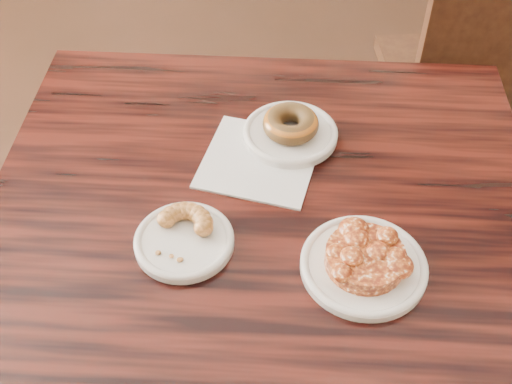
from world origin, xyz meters
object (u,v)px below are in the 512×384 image
(chair_far, at_px, (458,78))
(cruller_fragment, at_px, (183,233))
(glazed_donut, at_px, (291,124))
(apple_fritter, at_px, (366,256))
(cafe_table, at_px, (261,351))

(chair_far, distance_m, cruller_fragment, 1.08)
(chair_far, xyz_separation_m, cruller_fragment, (-0.38, -0.95, 0.33))
(glazed_donut, distance_m, cruller_fragment, 0.28)
(glazed_donut, bearing_deg, cruller_fragment, -108.42)
(apple_fritter, height_order, cruller_fragment, apple_fritter)
(cafe_table, distance_m, chair_far, 0.93)
(cafe_table, height_order, glazed_donut, glazed_donut)
(chair_far, distance_m, glazed_donut, 0.82)
(cafe_table, relative_size, chair_far, 0.96)
(chair_far, xyz_separation_m, glazed_donut, (-0.29, -0.69, 0.33))
(chair_far, bearing_deg, glazed_donut, 45.47)
(cafe_table, distance_m, glazed_donut, 0.45)
(cafe_table, distance_m, apple_fritter, 0.44)
(cafe_table, xyz_separation_m, cruller_fragment, (-0.10, -0.07, 0.40))
(cruller_fragment, bearing_deg, apple_fritter, 6.97)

